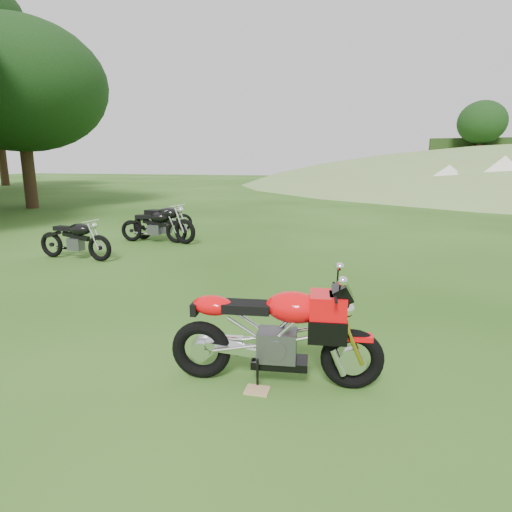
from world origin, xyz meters
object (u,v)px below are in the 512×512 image
(tent_mid, at_px, (448,181))
(tent_right, at_px, (503,178))
(plywood_board, at_px, (257,390))
(sport_motorcycle, at_px, (275,326))
(vintage_moto_b, at_px, (163,222))
(vintage_moto_a, at_px, (74,238))
(vintage_moto_c, at_px, (153,225))
(vintage_moto_d, at_px, (165,217))

(tent_mid, relative_size, tent_right, 0.87)
(plywood_board, distance_m, tent_mid, 23.64)
(sport_motorcycle, distance_m, tent_right, 23.76)
(vintage_moto_b, height_order, tent_right, tent_right)
(vintage_moto_a, distance_m, vintage_moto_c, 2.47)
(plywood_board, relative_size, vintage_moto_d, 0.14)
(vintage_moto_a, xyz_separation_m, tent_mid, (10.13, 18.85, 0.62))
(vintage_moto_c, bearing_deg, vintage_moto_b, 31.67)
(vintage_moto_b, relative_size, vintage_moto_c, 1.14)
(vintage_moto_a, distance_m, vintage_moto_b, 2.68)
(plywood_board, xyz_separation_m, vintage_moto_c, (-4.95, 6.71, 0.48))
(vintage_moto_b, bearing_deg, tent_mid, 73.03)
(vintage_moto_a, relative_size, tent_mid, 0.73)
(vintage_moto_a, bearing_deg, vintage_moto_d, 91.95)
(plywood_board, xyz_separation_m, tent_right, (7.23, 22.88, 1.26))
(vintage_moto_a, relative_size, tent_right, 0.63)
(plywood_board, bearing_deg, tent_mid, 78.92)
(vintage_moto_c, relative_size, vintage_moto_d, 1.10)
(vintage_moto_d, distance_m, tent_right, 19.24)
(sport_motorcycle, height_order, vintage_moto_a, sport_motorcycle)
(vintage_moto_c, height_order, tent_right, tent_right)
(sport_motorcycle, height_order, vintage_moto_d, sport_motorcycle)
(vintage_moto_c, relative_size, tent_mid, 0.72)
(sport_motorcycle, distance_m, tent_mid, 23.38)
(vintage_moto_c, xyz_separation_m, vintage_moto_d, (-0.67, 1.88, -0.05))
(vintage_moto_a, distance_m, tent_right, 22.57)
(tent_mid, distance_m, tent_right, 2.72)
(tent_right, bearing_deg, vintage_moto_c, -108.10)
(vintage_moto_c, bearing_deg, vintage_moto_d, 104.43)
(vintage_moto_a, height_order, vintage_moto_c, same)
(plywood_board, height_order, vintage_moto_d, vintage_moto_d)
(vintage_moto_d, bearing_deg, vintage_moto_a, -107.26)
(vintage_moto_c, bearing_deg, tent_mid, 54.92)
(vintage_moto_a, distance_m, tent_mid, 21.41)
(sport_motorcycle, height_order, tent_mid, tent_mid)
(vintage_moto_a, height_order, tent_mid, tent_mid)
(vintage_moto_b, bearing_deg, vintage_moto_d, 129.47)
(plywood_board, relative_size, vintage_moto_c, 0.13)
(vintage_moto_a, height_order, vintage_moto_b, vintage_moto_b)
(vintage_moto_a, xyz_separation_m, tent_right, (12.82, 18.56, 0.78))
(vintage_moto_b, relative_size, tent_right, 0.72)
(plywood_board, relative_size, tent_right, 0.08)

